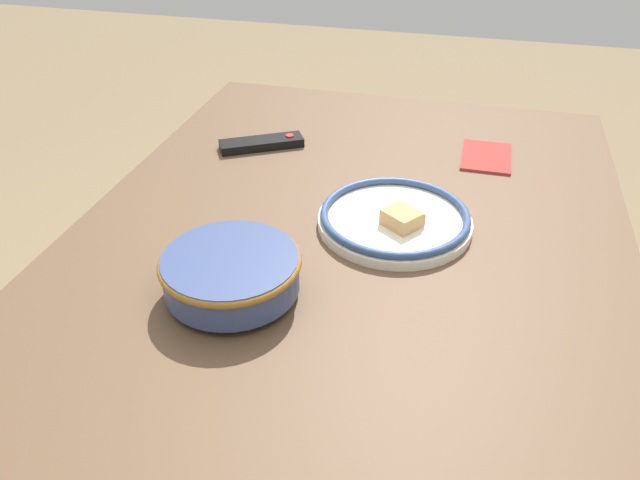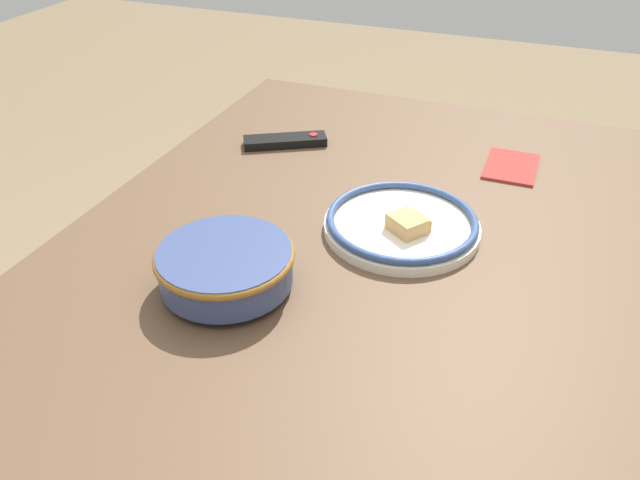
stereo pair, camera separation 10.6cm
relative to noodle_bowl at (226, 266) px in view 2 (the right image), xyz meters
name	(u,v)px [view 2 (the right image)]	position (x,y,z in m)	size (l,w,h in m)	color
dining_table	(340,286)	(0.15, -0.14, -0.11)	(1.54, 1.02, 0.72)	brown
noodle_bowl	(226,266)	(0.00, 0.00, 0.00)	(0.22, 0.22, 0.07)	#384775
food_plate	(402,224)	(0.26, -0.22, -0.03)	(0.29, 0.29, 0.05)	silver
tv_remote	(285,141)	(0.52, 0.13, -0.03)	(0.14, 0.19, 0.02)	black
folded_napkin	(511,166)	(0.60, -0.37, -0.04)	(0.15, 0.11, 0.01)	#B2332D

